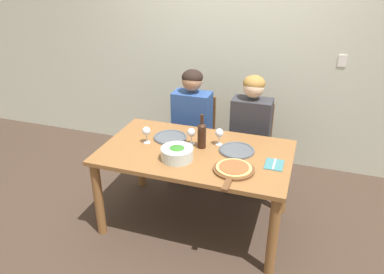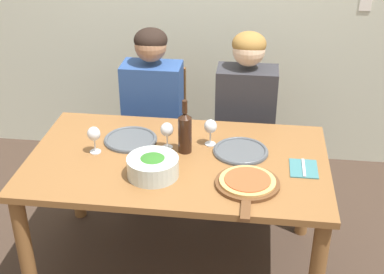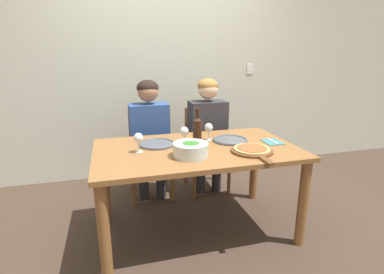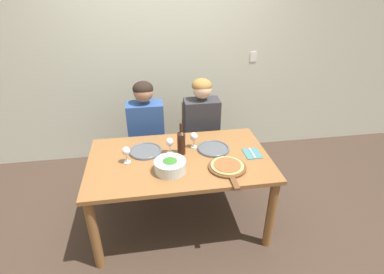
% 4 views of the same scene
% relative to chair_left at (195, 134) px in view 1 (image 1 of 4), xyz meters
% --- Properties ---
extents(ground_plane, '(40.00, 40.00, 0.00)m').
position_rel_chair_left_xyz_m(ground_plane, '(0.27, -0.82, -0.47)').
color(ground_plane, '#3D2D23').
extents(back_wall, '(10.00, 0.06, 2.70)m').
position_rel_chair_left_xyz_m(back_wall, '(0.27, 0.58, 0.88)').
color(back_wall, beige).
rests_on(back_wall, ground).
extents(dining_table, '(1.58, 0.93, 0.73)m').
position_rel_chair_left_xyz_m(dining_table, '(0.27, -0.82, 0.15)').
color(dining_table, brown).
rests_on(dining_table, ground).
extents(chair_left, '(0.42, 0.42, 0.88)m').
position_rel_chair_left_xyz_m(chair_left, '(0.00, 0.00, 0.00)').
color(chair_left, brown).
rests_on(chair_left, ground).
extents(chair_right, '(0.42, 0.42, 0.88)m').
position_rel_chair_left_xyz_m(chair_right, '(0.61, 0.00, 0.00)').
color(chair_right, brown).
rests_on(chair_right, ground).
extents(person_woman, '(0.47, 0.51, 1.21)m').
position_rel_chair_left_xyz_m(person_woman, '(-0.00, -0.11, 0.25)').
color(person_woman, '#28282D').
rests_on(person_woman, ground).
extents(person_man, '(0.47, 0.51, 1.21)m').
position_rel_chair_left_xyz_m(person_man, '(0.61, -0.11, 0.25)').
color(person_man, '#28282D').
rests_on(person_man, ground).
extents(wine_bottle, '(0.07, 0.07, 0.30)m').
position_rel_chair_left_xyz_m(wine_bottle, '(0.30, -0.74, 0.38)').
color(wine_bottle, black).
rests_on(wine_bottle, dining_table).
extents(broccoli_bowl, '(0.26, 0.26, 0.11)m').
position_rel_chair_left_xyz_m(broccoli_bowl, '(0.18, -1.00, 0.31)').
color(broccoli_bowl, silver).
rests_on(broccoli_bowl, dining_table).
extents(dinner_plate_left, '(0.30, 0.30, 0.02)m').
position_rel_chair_left_xyz_m(dinner_plate_left, '(-0.01, -0.66, 0.27)').
color(dinner_plate_left, '#4C5156').
rests_on(dinner_plate_left, dining_table).
extents(dinner_plate_right, '(0.30, 0.30, 0.02)m').
position_rel_chair_left_xyz_m(dinner_plate_right, '(0.60, -0.72, 0.27)').
color(dinner_plate_right, '#4C5156').
rests_on(dinner_plate_right, dining_table).
extents(pizza_on_board, '(0.31, 0.45, 0.04)m').
position_rel_chair_left_xyz_m(pizza_on_board, '(0.65, -1.04, 0.28)').
color(pizza_on_board, brown).
rests_on(pizza_on_board, dining_table).
extents(wine_glass_left, '(0.07, 0.07, 0.15)m').
position_rel_chair_left_xyz_m(wine_glass_left, '(-0.17, -0.81, 0.36)').
color(wine_glass_left, silver).
rests_on(wine_glass_left, dining_table).
extents(wine_glass_right, '(0.07, 0.07, 0.15)m').
position_rel_chair_left_xyz_m(wine_glass_right, '(0.43, -0.65, 0.36)').
color(wine_glass_right, silver).
rests_on(wine_glass_right, dining_table).
extents(wine_glass_centre, '(0.07, 0.07, 0.15)m').
position_rel_chair_left_xyz_m(wine_glass_centre, '(0.20, -0.71, 0.36)').
color(wine_glass_centre, silver).
rests_on(wine_glass_centre, dining_table).
extents(fork_on_napkin, '(0.14, 0.18, 0.01)m').
position_rel_chair_left_xyz_m(fork_on_napkin, '(0.93, -0.84, 0.26)').
color(fork_on_napkin, '#387075').
rests_on(fork_on_napkin, dining_table).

